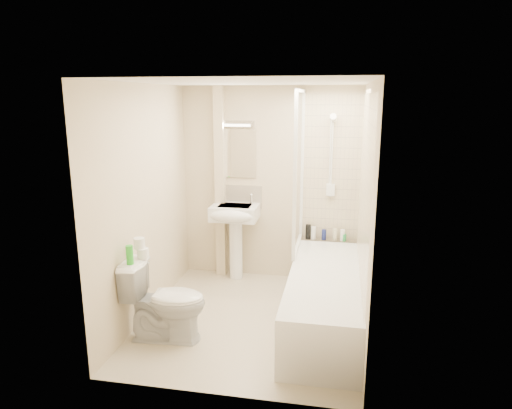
# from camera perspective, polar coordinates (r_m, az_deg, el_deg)

# --- Properties ---
(floor) EXTENTS (2.50, 2.50, 0.00)m
(floor) POSITION_cam_1_polar(r_m,az_deg,el_deg) (4.91, -0.70, -14.20)
(floor) COLOR beige
(floor) RESTS_ON ground
(wall_back) EXTENTS (2.20, 0.02, 2.40)m
(wall_back) POSITION_cam_1_polar(r_m,az_deg,el_deg) (5.68, 1.74, 2.50)
(wall_back) COLOR beige
(wall_back) RESTS_ON ground
(wall_left) EXTENTS (0.02, 2.50, 2.40)m
(wall_left) POSITION_cam_1_polar(r_m,az_deg,el_deg) (4.81, -13.69, 0.12)
(wall_left) COLOR beige
(wall_left) RESTS_ON ground
(wall_right) EXTENTS (0.02, 2.50, 2.40)m
(wall_right) POSITION_cam_1_polar(r_m,az_deg,el_deg) (4.41, 13.43, -1.09)
(wall_right) COLOR beige
(wall_right) RESTS_ON ground
(ceiling) EXTENTS (2.20, 2.50, 0.02)m
(ceiling) POSITION_cam_1_polar(r_m,az_deg,el_deg) (4.35, -0.79, 15.06)
(ceiling) COLOR white
(ceiling) RESTS_ON wall_back
(tile_back) EXTENTS (0.70, 0.01, 1.75)m
(tile_back) POSITION_cam_1_polar(r_m,az_deg,el_deg) (5.57, 9.40, 4.45)
(tile_back) COLOR beige
(tile_back) RESTS_ON wall_back
(tile_right) EXTENTS (0.01, 2.10, 1.75)m
(tile_right) POSITION_cam_1_polar(r_m,az_deg,el_deg) (4.39, 13.41, 1.89)
(tile_right) COLOR beige
(tile_right) RESTS_ON wall_right
(pipe_boxing) EXTENTS (0.12, 0.12, 2.40)m
(pipe_boxing) POSITION_cam_1_polar(r_m,az_deg,el_deg) (5.75, -4.48, 2.60)
(pipe_boxing) COLOR beige
(pipe_boxing) RESTS_ON ground
(splashback) EXTENTS (0.60, 0.02, 0.30)m
(splashback) POSITION_cam_1_polar(r_m,az_deg,el_deg) (5.78, -2.22, 0.97)
(splashback) COLOR beige
(splashback) RESTS_ON wall_back
(mirror) EXTENTS (0.46, 0.01, 0.60)m
(mirror) POSITION_cam_1_polar(r_m,az_deg,el_deg) (5.69, -2.28, 6.38)
(mirror) COLOR white
(mirror) RESTS_ON wall_back
(strip_light) EXTENTS (0.42, 0.07, 0.07)m
(strip_light) POSITION_cam_1_polar(r_m,az_deg,el_deg) (5.63, -2.37, 10.09)
(strip_light) COLOR silver
(strip_light) RESTS_ON wall_back
(bathtub) EXTENTS (0.70, 2.10, 0.55)m
(bathtub) POSITION_cam_1_polar(r_m,az_deg,el_deg) (4.74, 8.49, -11.51)
(bathtub) COLOR white
(bathtub) RESTS_ON ground
(shower_screen) EXTENTS (0.04, 0.92, 1.80)m
(shower_screen) POSITION_cam_1_polar(r_m,az_deg,el_deg) (5.15, 5.38, 4.13)
(shower_screen) COLOR white
(shower_screen) RESTS_ON bathtub
(shower_fixture) EXTENTS (0.10, 0.16, 0.99)m
(shower_fixture) POSITION_cam_1_polar(r_m,az_deg,el_deg) (5.51, 9.42, 5.62)
(shower_fixture) COLOR white
(shower_fixture) RESTS_ON wall_back
(pedestal_sink) EXTENTS (0.57, 0.51, 1.10)m
(pedestal_sink) POSITION_cam_1_polar(r_m,az_deg,el_deg) (5.63, -2.71, -2.09)
(pedestal_sink) COLOR white
(pedestal_sink) RESTS_ON ground
(bottle_black_a) EXTENTS (0.06, 0.06, 0.18)m
(bottle_black_a) POSITION_cam_1_polar(r_m,az_deg,el_deg) (5.68, 6.53, -3.41)
(bottle_black_a) COLOR black
(bottle_black_a) RESTS_ON bathtub
(bottle_white_a) EXTENTS (0.06, 0.06, 0.16)m
(bottle_white_a) POSITION_cam_1_polar(r_m,az_deg,el_deg) (5.68, 7.18, -3.55)
(bottle_white_a) COLOR white
(bottle_white_a) RESTS_ON bathtub
(bottle_blue) EXTENTS (0.06, 0.06, 0.13)m
(bottle_blue) POSITION_cam_1_polar(r_m,az_deg,el_deg) (5.68, 8.49, -3.75)
(bottle_blue) COLOR navy
(bottle_blue) RESTS_ON bathtub
(bottle_cream) EXTENTS (0.05, 0.05, 0.15)m
(bottle_cream) POSITION_cam_1_polar(r_m,az_deg,el_deg) (5.67, 9.85, -3.73)
(bottle_cream) COLOR beige
(bottle_cream) RESTS_ON bathtub
(bottle_white_b) EXTENTS (0.06, 0.06, 0.14)m
(bottle_white_b) POSITION_cam_1_polar(r_m,az_deg,el_deg) (5.67, 10.77, -3.80)
(bottle_white_b) COLOR white
(bottle_white_b) RESTS_ON bathtub
(bottle_green) EXTENTS (0.06, 0.06, 0.09)m
(bottle_green) POSITION_cam_1_polar(r_m,az_deg,el_deg) (5.68, 10.90, -4.06)
(bottle_green) COLOR green
(bottle_green) RESTS_ON bathtub
(toilet) EXTENTS (0.54, 0.82, 0.78)m
(toilet) POSITION_cam_1_polar(r_m,az_deg,el_deg) (4.49, -11.26, -11.69)
(toilet) COLOR white
(toilet) RESTS_ON ground
(toilet_roll_lower) EXTENTS (0.11, 0.11, 0.09)m
(toilet_roll_lower) POSITION_cam_1_polar(r_m,az_deg,el_deg) (4.47, -13.94, -5.93)
(toilet_roll_lower) COLOR white
(toilet_roll_lower) RESTS_ON toilet
(toilet_roll_upper) EXTENTS (0.10, 0.10, 0.10)m
(toilet_roll_upper) POSITION_cam_1_polar(r_m,az_deg,el_deg) (4.46, -14.38, -4.70)
(toilet_roll_upper) COLOR white
(toilet_roll_upper) RESTS_ON toilet_roll_lower
(green_bottle) EXTENTS (0.07, 0.07, 0.18)m
(green_bottle) POSITION_cam_1_polar(r_m,az_deg,el_deg) (4.33, -15.51, -6.09)
(green_bottle) COLOR green
(green_bottle) RESTS_ON toilet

